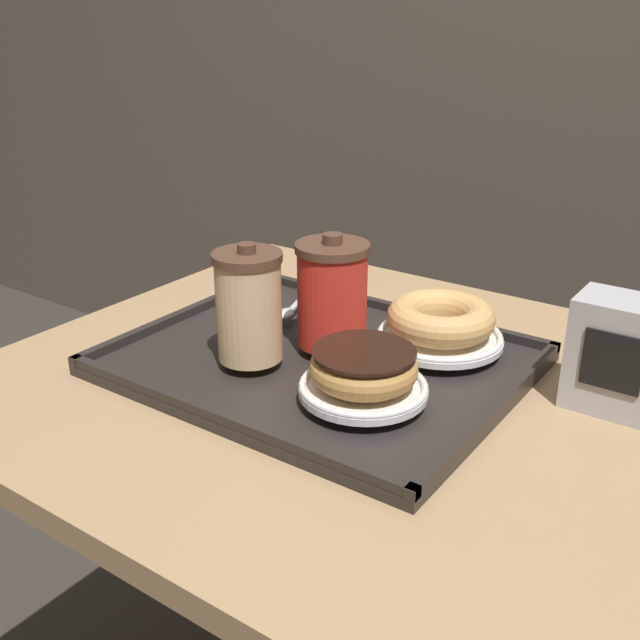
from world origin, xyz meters
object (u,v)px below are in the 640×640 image
object	(u,v)px
coffee_cup_rear	(332,294)
spoon	(292,307)
coffee_cup_front	(249,306)
donut_plain	(441,318)
napkin_dispenser	(621,355)
donut_chocolate_glazed	(364,366)

from	to	relation	value
coffee_cup_rear	spoon	size ratio (longest dim) A/B	0.90
coffee_cup_front	donut_plain	distance (m)	0.24
donut_plain	napkin_dispenser	xyz separation A→B (m)	(0.22, 0.00, 0.01)
coffee_cup_rear	donut_plain	world-z (taller)	coffee_cup_rear
donut_chocolate_glazed	napkin_dispenser	xyz separation A→B (m)	(0.22, 0.17, 0.01)
coffee_cup_rear	donut_plain	size ratio (longest dim) A/B	1.05
donut_chocolate_glazed	napkin_dispenser	distance (m)	0.28
coffee_cup_front	coffee_cup_rear	bearing A→B (deg)	58.03
donut_plain	donut_chocolate_glazed	bearing A→B (deg)	-92.26
donut_chocolate_glazed	napkin_dispenser	world-z (taller)	napkin_dispenser
coffee_cup_rear	donut_plain	xyz separation A→B (m)	(0.11, 0.08, -0.03)
coffee_cup_rear	napkin_dispenser	size ratio (longest dim) A/B	1.10
donut_plain	coffee_cup_front	bearing A→B (deg)	-134.55
coffee_cup_front	napkin_dispenser	xyz separation A→B (m)	(0.39, 0.17, -0.03)
coffee_cup_front	donut_chocolate_glazed	xyz separation A→B (m)	(0.16, -0.00, -0.03)
donut_chocolate_glazed	spoon	size ratio (longest dim) A/B	0.75
donut_plain	spoon	size ratio (longest dim) A/B	0.85
donut_chocolate_glazed	coffee_cup_rear	bearing A→B (deg)	138.63
coffee_cup_front	coffee_cup_rear	distance (m)	0.11
spoon	coffee_cup_rear	bearing A→B (deg)	44.01
coffee_cup_front	spoon	distance (m)	0.17
donut_chocolate_glazed	donut_plain	world-z (taller)	same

